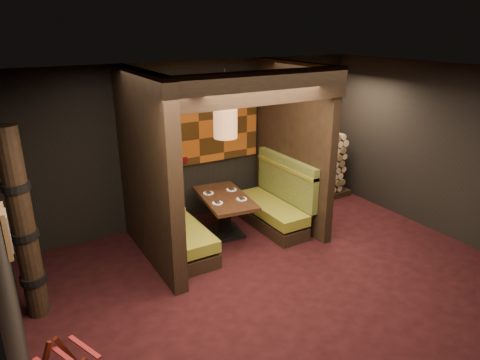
% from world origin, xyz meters
% --- Properties ---
extents(floor, '(6.50, 5.50, 0.02)m').
position_xyz_m(floor, '(0.00, 0.00, -0.01)').
color(floor, black).
rests_on(floor, ground).
extents(ceiling, '(6.50, 5.50, 0.02)m').
position_xyz_m(ceiling, '(0.00, 0.00, 2.86)').
color(ceiling, black).
rests_on(ceiling, ground).
extents(wall_back, '(6.50, 0.02, 2.85)m').
position_xyz_m(wall_back, '(0.00, 2.76, 1.43)').
color(wall_back, black).
rests_on(wall_back, ground).
extents(wall_left, '(0.02, 5.50, 2.85)m').
position_xyz_m(wall_left, '(-3.26, 0.00, 1.43)').
color(wall_left, black).
rests_on(wall_left, ground).
extents(wall_right, '(0.02, 5.50, 2.85)m').
position_xyz_m(wall_right, '(3.26, 0.00, 1.43)').
color(wall_right, black).
rests_on(wall_right, ground).
extents(partition_left, '(0.20, 2.20, 2.85)m').
position_xyz_m(partition_left, '(-1.35, 1.65, 1.43)').
color(partition_left, black).
rests_on(partition_left, floor).
extents(partition_right, '(0.15, 2.10, 2.85)m').
position_xyz_m(partition_right, '(1.30, 1.70, 1.43)').
color(partition_right, black).
rests_on(partition_right, floor).
extents(header_beam, '(2.85, 0.18, 0.44)m').
position_xyz_m(header_beam, '(-0.02, 0.70, 2.63)').
color(header_beam, black).
rests_on(header_beam, partition_left).
extents(tapa_back_panel, '(2.40, 0.06, 1.55)m').
position_xyz_m(tapa_back_panel, '(-0.02, 2.71, 1.82)').
color(tapa_back_panel, '#9C4A14').
rests_on(tapa_back_panel, wall_back).
extents(tapa_side_panel, '(0.04, 1.85, 1.45)m').
position_xyz_m(tapa_side_panel, '(-1.23, 1.82, 1.85)').
color(tapa_side_panel, '#9C4A14').
rests_on(tapa_side_panel, partition_left).
extents(lacquer_shelf, '(0.60, 0.12, 0.07)m').
position_xyz_m(lacquer_shelf, '(-0.60, 2.65, 1.18)').
color(lacquer_shelf, '#58050F').
rests_on(lacquer_shelf, wall_back).
extents(booth_bench_left, '(0.68, 1.60, 1.14)m').
position_xyz_m(booth_bench_left, '(-0.96, 1.65, 0.40)').
color(booth_bench_left, black).
rests_on(booth_bench_left, floor).
extents(booth_bench_right, '(0.68, 1.60, 1.14)m').
position_xyz_m(booth_bench_right, '(0.93, 1.65, 0.40)').
color(booth_bench_right, black).
rests_on(booth_bench_right, floor).
extents(dining_table, '(0.91, 1.43, 0.71)m').
position_xyz_m(dining_table, '(-0.01, 1.78, 0.47)').
color(dining_table, black).
rests_on(dining_table, floor).
extents(place_settings, '(0.66, 0.69, 0.03)m').
position_xyz_m(place_settings, '(-0.01, 1.78, 0.72)').
color(place_settings, white).
rests_on(place_settings, dining_table).
extents(pendant_lamp, '(0.38, 0.38, 1.12)m').
position_xyz_m(pendant_lamp, '(-0.01, 1.73, 1.96)').
color(pendant_lamp, '#96643C').
rests_on(pendant_lamp, ceiling).
extents(framed_picture, '(0.05, 0.36, 0.46)m').
position_xyz_m(framed_picture, '(-3.22, 0.10, 1.62)').
color(framed_picture, '#976E42').
rests_on(framed_picture, wall_left).
extents(totem_column, '(0.31, 0.31, 2.40)m').
position_xyz_m(totem_column, '(-3.05, 1.10, 1.19)').
color(totem_column, black).
rests_on(totem_column, floor).
extents(firewood_stack, '(1.73, 0.70, 1.36)m').
position_xyz_m(firewood_stack, '(2.29, 2.35, 0.68)').
color(firewood_stack, black).
rests_on(firewood_stack, floor).
extents(mosaic_header, '(1.83, 0.10, 0.56)m').
position_xyz_m(mosaic_header, '(2.29, 2.68, 1.64)').
color(mosaic_header, maroon).
rests_on(mosaic_header, wall_back).
extents(bay_front_post, '(0.08, 0.08, 2.85)m').
position_xyz_m(bay_front_post, '(1.39, 1.96, 1.43)').
color(bay_front_post, black).
rests_on(bay_front_post, floor).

